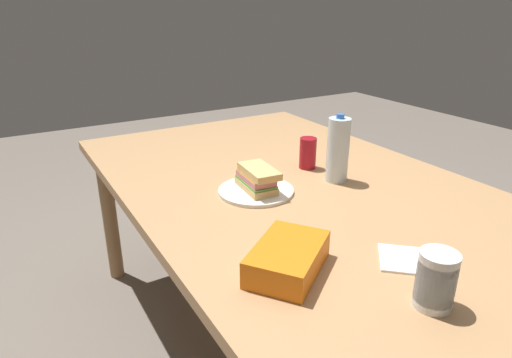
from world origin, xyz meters
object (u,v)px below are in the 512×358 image
Objects in this scene: paper_plate at (256,191)px; sandwich at (257,179)px; dining_table at (296,200)px; chip_bag at (288,258)px; soda_can_red at (308,153)px; water_bottle_tall at (338,150)px; plastic_cup_stack at (436,280)px.

sandwich is at bearing 21.34° from paper_plate.
dining_table is 8.25× the size of chip_bag.
soda_can_red is 0.49× the size of water_bottle_tall.
sandwich is 0.32m from soda_can_red.
chip_bag reaches higher than paper_plate.
sandwich is (-0.00, -0.17, 0.12)m from dining_table.
plastic_cup_stack is at bearing 1.39° from sandwich.
dining_table is 0.74m from plastic_cup_stack.
soda_can_red is 0.93× the size of plastic_cup_stack.
plastic_cup_stack is (0.83, -0.28, 0.00)m from soda_can_red.
paper_plate is at bearing -147.62° from chip_bag.
plastic_cup_stack is (0.72, -0.15, 0.13)m from dining_table.
soda_can_red is (-0.11, 0.13, 0.13)m from dining_table.
dining_table is 0.20m from sandwich.
water_bottle_tall is at bearing 156.42° from plastic_cup_stack.
plastic_cup_stack is at bearing 89.55° from chip_bag.
dining_table is 0.24m from water_bottle_tall.
soda_can_red is (-0.11, 0.30, 0.06)m from paper_plate.
sandwich is 0.32m from water_bottle_tall.
sandwich is at bearing -90.54° from dining_table.
sandwich reaches higher than dining_table.
water_bottle_tall reaches higher than paper_plate.
plastic_cup_stack is (0.72, 0.02, 0.01)m from sandwich.
paper_plate is at bearing -178.50° from plastic_cup_stack.
dining_table is 14.48× the size of plastic_cup_stack.
sandwich is 0.48m from chip_bag.
soda_can_red is 0.53× the size of chip_bag.
water_bottle_tall is (0.05, 0.31, 0.07)m from sandwich.
chip_bag is 0.63m from water_bottle_tall.
chip_bag is at bearing -21.70° from sandwich.
soda_can_red reaches higher than sandwich.
dining_table is 9.99× the size of sandwich.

